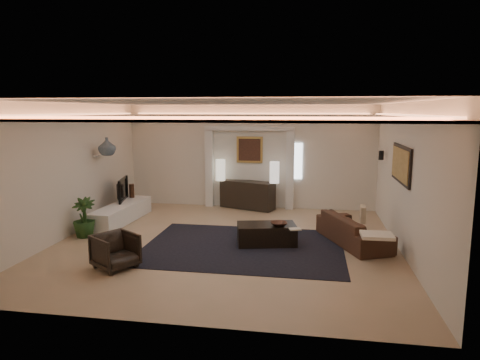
% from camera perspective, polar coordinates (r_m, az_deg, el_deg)
% --- Properties ---
extents(floor, '(7.00, 7.00, 0.00)m').
position_cam_1_polar(floor, '(9.08, -1.88, -8.39)').
color(floor, tan).
rests_on(floor, ground).
extents(ceiling, '(7.00, 7.00, 0.00)m').
position_cam_1_polar(ceiling, '(8.65, -1.99, 10.24)').
color(ceiling, white).
rests_on(ceiling, ground).
extents(wall_back, '(7.00, 0.00, 7.00)m').
position_cam_1_polar(wall_back, '(12.17, 1.30, 3.12)').
color(wall_back, silver).
rests_on(wall_back, ground).
extents(wall_front, '(7.00, 0.00, 7.00)m').
position_cam_1_polar(wall_front, '(5.42, -9.23, -4.73)').
color(wall_front, silver).
rests_on(wall_front, ground).
extents(wall_left, '(0.00, 7.00, 7.00)m').
position_cam_1_polar(wall_left, '(10.03, -21.94, 1.14)').
color(wall_left, silver).
rests_on(wall_left, ground).
extents(wall_right, '(0.00, 7.00, 7.00)m').
position_cam_1_polar(wall_right, '(8.77, 21.11, 0.10)').
color(wall_right, silver).
rests_on(wall_right, ground).
extents(cove_soffit, '(7.00, 7.00, 0.04)m').
position_cam_1_polar(cove_soffit, '(8.65, -1.98, 8.39)').
color(cove_soffit, silver).
rests_on(cove_soffit, ceiling).
extents(daylight_slit, '(0.25, 0.03, 1.00)m').
position_cam_1_polar(daylight_slit, '(12.05, 7.66, 2.50)').
color(daylight_slit, white).
rests_on(daylight_slit, wall_back).
extents(area_rug, '(4.00, 3.00, 0.01)m').
position_cam_1_polar(area_rug, '(8.82, 0.44, -8.87)').
color(area_rug, black).
rests_on(area_rug, ground).
extents(pilaster_left, '(0.22, 0.20, 2.20)m').
position_cam_1_polar(pilaster_left, '(12.33, -4.07, 1.54)').
color(pilaster_left, silver).
rests_on(pilaster_left, ground).
extents(pilaster_right, '(0.22, 0.20, 2.20)m').
position_cam_1_polar(pilaster_right, '(12.01, 6.67, 1.29)').
color(pilaster_right, silver).
rests_on(pilaster_right, ground).
extents(alcove_header, '(2.52, 0.20, 0.12)m').
position_cam_1_polar(alcove_header, '(12.01, 1.25, 6.87)').
color(alcove_header, silver).
rests_on(alcove_header, wall_back).
extents(painting_frame, '(0.74, 0.04, 0.74)m').
position_cam_1_polar(painting_frame, '(12.12, 1.29, 4.05)').
color(painting_frame, tan).
rests_on(painting_frame, wall_back).
extents(painting_canvas, '(0.62, 0.02, 0.62)m').
position_cam_1_polar(painting_canvas, '(12.10, 1.27, 4.03)').
color(painting_canvas, '#4C2D1E').
rests_on(painting_canvas, wall_back).
extents(art_panel_frame, '(0.04, 1.64, 0.74)m').
position_cam_1_polar(art_panel_frame, '(9.02, 20.64, 1.97)').
color(art_panel_frame, black).
rests_on(art_panel_frame, wall_right).
extents(art_panel_gold, '(0.02, 1.50, 0.62)m').
position_cam_1_polar(art_panel_gold, '(9.01, 20.48, 1.98)').
color(art_panel_gold, tan).
rests_on(art_panel_gold, wall_right).
extents(wall_sconce, '(0.12, 0.12, 0.22)m').
position_cam_1_polar(wall_sconce, '(10.87, 18.26, 3.14)').
color(wall_sconce, black).
rests_on(wall_sconce, wall_right).
extents(wall_niche, '(0.10, 0.55, 0.04)m').
position_cam_1_polar(wall_niche, '(11.19, -18.04, 3.16)').
color(wall_niche, silver).
rests_on(wall_niche, wall_left).
extents(console, '(1.61, 0.98, 0.77)m').
position_cam_1_polar(console, '(12.09, 0.99, -1.96)').
color(console, black).
rests_on(console, ground).
extents(lamp_left, '(0.33, 0.33, 0.60)m').
position_cam_1_polar(lamp_left, '(12.11, -2.61, 1.36)').
color(lamp_left, silver).
rests_on(lamp_left, console).
extents(lamp_right, '(0.27, 0.27, 0.58)m').
position_cam_1_polar(lamp_right, '(11.71, 4.61, 1.08)').
color(lamp_right, silver).
rests_on(lamp_right, console).
extents(media_ledge, '(0.68, 2.32, 0.43)m').
position_cam_1_polar(media_ledge, '(11.09, -15.47, -4.24)').
color(media_ledge, white).
rests_on(media_ledge, ground).
extents(tv, '(1.02, 0.37, 0.59)m').
position_cam_1_polar(tv, '(11.49, -15.75, -1.15)').
color(tv, black).
rests_on(tv, media_ledge).
extents(figurine, '(0.16, 0.16, 0.36)m').
position_cam_1_polar(figurine, '(11.82, -14.19, -1.31)').
color(figurine, '#3C2316').
rests_on(figurine, media_ledge).
extents(ginger_jar, '(0.49, 0.49, 0.43)m').
position_cam_1_polar(ginger_jar, '(10.85, -17.26, 4.28)').
color(ginger_jar, '#43525A').
rests_on(ginger_jar, wall_niche).
extents(plant, '(0.56, 0.56, 0.87)m').
position_cam_1_polar(plant, '(10.00, -20.01, -4.70)').
color(plant, '#1F3E17').
rests_on(plant, ground).
extents(sofa, '(2.14, 1.50, 0.58)m').
position_cam_1_polar(sofa, '(9.29, 14.79, -6.41)').
color(sofa, black).
rests_on(sofa, ground).
extents(throw_blanket, '(0.57, 0.47, 0.06)m').
position_cam_1_polar(throw_blanket, '(8.07, 17.75, -7.02)').
color(throw_blanket, silver).
rests_on(throw_blanket, sofa).
extents(throw_pillow, '(0.11, 0.35, 0.35)m').
position_cam_1_polar(throw_pillow, '(9.59, 15.99, -4.37)').
color(throw_pillow, '#C6AF89').
rests_on(throw_pillow, sofa).
extents(coffee_table, '(1.30, 0.89, 0.44)m').
position_cam_1_polar(coffee_table, '(8.97, 3.54, -7.25)').
color(coffee_table, black).
rests_on(coffee_table, ground).
extents(bowl, '(0.43, 0.43, 0.08)m').
position_cam_1_polar(bowl, '(8.79, 5.17, -5.94)').
color(bowl, '#3E2218').
rests_on(bowl, coffee_table).
extents(magazine, '(0.26, 0.22, 0.03)m').
position_cam_1_polar(magazine, '(8.56, 7.32, -6.59)').
color(magazine, beige).
rests_on(magazine, coffee_table).
extents(armchair, '(0.93, 0.93, 0.62)m').
position_cam_1_polar(armchair, '(7.93, -16.21, -9.05)').
color(armchair, black).
rests_on(armchair, ground).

